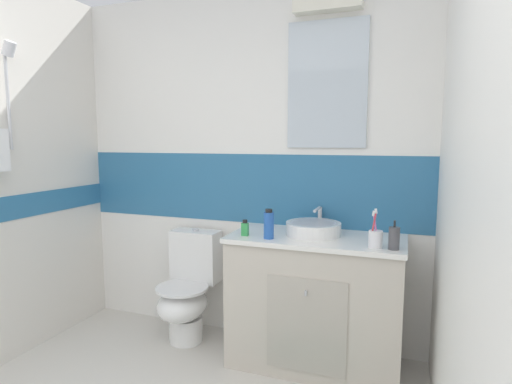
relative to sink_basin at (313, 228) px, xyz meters
name	(u,v)px	position (x,y,z in m)	size (l,w,h in m)	color
wall_back_tiled	(248,166)	(-0.56, 0.28, 0.37)	(3.20, 0.20, 2.50)	white
wall_right_plain	(478,198)	(0.78, -0.97, 0.36)	(0.10, 3.48, 2.50)	white
vanity_cabinet	(315,301)	(0.03, -0.03, -0.47)	(1.08, 0.54, 0.85)	beige
sink_basin	(313,228)	(0.00, 0.00, 0.00)	(0.35, 0.39, 0.16)	white
toilet	(188,290)	(-0.91, -0.01, -0.53)	(0.37, 0.50, 0.80)	white
toothbrush_cup	(375,238)	(0.39, -0.20, 0.01)	(0.08, 0.08, 0.22)	white
soap_dispenser	(394,238)	(0.49, -0.20, 0.02)	(0.06, 0.06, 0.17)	#4C4C51
perfume_flask_small	(245,228)	(-0.40, -0.17, 0.00)	(0.04, 0.03, 0.10)	green
shampoo_bottle_tall	(269,225)	(-0.24, -0.19, 0.04)	(0.06, 0.06, 0.18)	#2659B2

